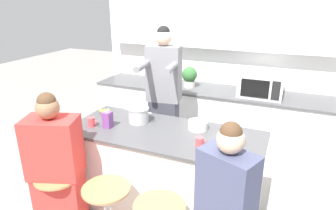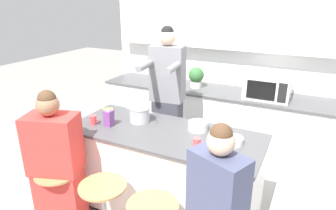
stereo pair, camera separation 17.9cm
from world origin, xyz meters
name	(u,v)px [view 2 (the right image)]	position (x,y,z in m)	size (l,w,h in m)	color
ground_plane	(165,208)	(0.00, 0.00, 0.00)	(16.00, 16.00, 0.00)	gray
wall_back	(224,41)	(0.00, 1.83, 1.54)	(3.52, 0.22, 2.70)	white
back_counter	(213,120)	(0.00, 1.51, 0.46)	(3.27, 0.67, 0.92)	white
kitchen_island	(164,172)	(0.00, 0.00, 0.46)	(1.90, 0.81, 0.91)	black
bar_stool_leftmost	(61,195)	(-0.76, -0.68, 0.37)	(0.41, 0.41, 0.63)	tan
bar_stool_center_left	(105,210)	(-0.25, -0.66, 0.37)	(0.41, 0.41, 0.63)	tan
person_cooking	(167,105)	(-0.29, 0.64, 0.92)	(0.46, 0.62, 1.84)	#383842
person_wrapped_blanket	(57,167)	(-0.78, -0.66, 0.66)	(0.52, 0.42, 1.40)	red
cooking_pot	(140,114)	(-0.35, 0.11, 0.99)	(0.31, 0.22, 0.16)	#B7BABC
fruit_bowl	(198,126)	(0.27, 0.19, 0.95)	(0.19, 0.19, 0.08)	white
mixing_bowl_steel	(234,141)	(0.67, 0.05, 0.94)	(0.17, 0.17, 0.06)	white
coffee_cup_near	(93,120)	(-0.73, -0.17, 0.95)	(0.11, 0.07, 0.09)	#DB4C51
coffee_cup_far	(197,143)	(0.40, -0.15, 0.95)	(0.10, 0.07, 0.08)	#DB4C51
banana_bunch	(109,110)	(-0.80, 0.19, 0.93)	(0.17, 0.12, 0.05)	yellow
juice_carton	(109,118)	(-0.57, -0.12, 0.99)	(0.08, 0.08, 0.18)	#7A428E
microwave	(268,87)	(0.71, 1.47, 1.07)	(0.55, 0.40, 0.30)	white
potted_plant	(196,77)	(-0.27, 1.51, 1.07)	(0.22, 0.22, 0.29)	beige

